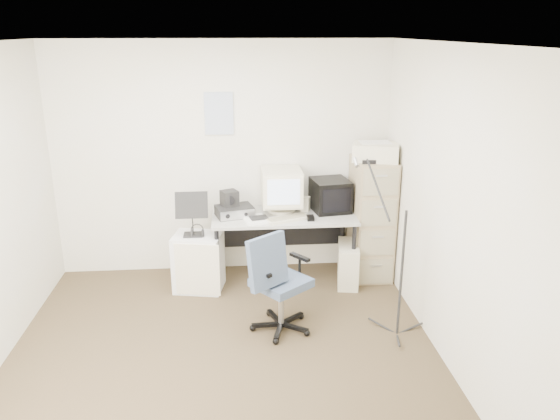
{
  "coord_description": "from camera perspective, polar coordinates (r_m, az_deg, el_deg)",
  "views": [
    {
      "loc": [
        0.14,
        -3.96,
        2.6
      ],
      "look_at": [
        0.55,
        0.95,
        0.95
      ],
      "focal_mm": 35.0,
      "sensor_mm": 36.0,
      "label": 1
    }
  ],
  "objects": [
    {
      "name": "keyboard",
      "position": [
        5.59,
        0.83,
        -0.91
      ],
      "size": [
        0.49,
        0.32,
        0.03
      ],
      "primitive_type": "cube",
      "rotation": [
        0.0,
        0.0,
        0.39
      ],
      "color": "silver",
      "rests_on": "desk"
    },
    {
      "name": "mouse",
      "position": [
        5.6,
        3.19,
        -0.84
      ],
      "size": [
        0.07,
        0.12,
        0.04
      ],
      "primitive_type": "cube",
      "rotation": [
        0.0,
        0.0,
        -0.02
      ],
      "color": "black",
      "rests_on": "desk"
    },
    {
      "name": "printer",
      "position": [
        5.71,
        9.99,
        5.99
      ],
      "size": [
        0.54,
        0.44,
        0.18
      ],
      "primitive_type": "cube",
      "rotation": [
        0.0,
        0.0,
        -0.3
      ],
      "color": "silver",
      "rests_on": "filing_cabinet"
    },
    {
      "name": "papers",
      "position": [
        5.58,
        -2.63,
        -0.97
      ],
      "size": [
        0.28,
        0.34,
        0.02
      ],
      "primitive_type": "cube",
      "rotation": [
        0.0,
        0.0,
        0.22
      ],
      "color": "white",
      "rests_on": "desk"
    },
    {
      "name": "wall_calendar",
      "position": [
        5.81,
        -6.4,
        9.99
      ],
      "size": [
        0.3,
        0.02,
        0.44
      ],
      "primitive_type": "cube",
      "color": "white",
      "rests_on": "wall_back"
    },
    {
      "name": "music_stand",
      "position": [
        5.54,
        -9.17,
        -0.35
      ],
      "size": [
        0.36,
        0.28,
        0.47
      ],
      "primitive_type": "cube",
      "rotation": [
        0.0,
        0.0,
        -0.38
      ],
      "color": "black",
      "rests_on": "side_cart"
    },
    {
      "name": "filing_cabinet",
      "position": [
        5.96,
        9.49,
        -0.86
      ],
      "size": [
        0.4,
        0.6,
        1.3
      ],
      "primitive_type": "cube",
      "color": "gray",
      "rests_on": "floor"
    },
    {
      "name": "crt_monitor",
      "position": [
        5.78,
        0.16,
        2.02
      ],
      "size": [
        0.42,
        0.44,
        0.46
      ],
      "primitive_type": "cube",
      "rotation": [
        0.0,
        0.0,
        0.01
      ],
      "color": "silver",
      "rests_on": "desk"
    },
    {
      "name": "headphones",
      "position": [
        5.56,
        -8.63,
        -2.33
      ],
      "size": [
        0.19,
        0.19,
        0.03
      ],
      "primitive_type": "torus",
      "rotation": [
        0.0,
        0.0,
        0.43
      ],
      "color": "black",
      "rests_on": "side_cart"
    },
    {
      "name": "office_chair",
      "position": [
        4.85,
        0.12,
        -7.4
      ],
      "size": [
        0.78,
        0.78,
        0.96
      ],
      "primitive_type": "cube",
      "rotation": [
        0.0,
        0.0,
        0.68
      ],
      "color": "#36415B",
      "rests_on": "floor"
    },
    {
      "name": "side_cart",
      "position": [
        5.73,
        -8.51,
        -5.39
      ],
      "size": [
        0.54,
        0.47,
        0.6
      ],
      "primitive_type": "cube",
      "rotation": [
        0.0,
        0.0,
        -0.19
      ],
      "color": "white",
      "rests_on": "floor"
    },
    {
      "name": "ceiling",
      "position": [
        3.97,
        -7.09,
        16.94
      ],
      "size": [
        3.6,
        3.6,
        0.01
      ],
      "primitive_type": "cube",
      "color": "white",
      "rests_on": "ground"
    },
    {
      "name": "wall_right",
      "position": [
        4.5,
        17.12,
        0.23
      ],
      "size": [
        0.02,
        3.6,
        2.5
      ],
      "primitive_type": "cube",
      "color": "beige",
      "rests_on": "ground"
    },
    {
      "name": "wall_back",
      "position": [
        5.92,
        -6.03,
        5.22
      ],
      "size": [
        3.6,
        0.02,
        2.5
      ],
      "primitive_type": "cube",
      "color": "beige",
      "rests_on": "ground"
    },
    {
      "name": "wall_front",
      "position": [
        2.55,
        -7.34,
        -13.57
      ],
      "size": [
        3.6,
        0.02,
        2.5
      ],
      "primitive_type": "cube",
      "color": "beige",
      "rests_on": "ground"
    },
    {
      "name": "pc_tower",
      "position": [
        5.86,
        7.12,
        -5.6
      ],
      "size": [
        0.29,
        0.5,
        0.44
      ],
      "primitive_type": "cube",
      "rotation": [
        0.0,
        0.0,
        -0.17
      ],
      "color": "silver",
      "rests_on": "floor"
    },
    {
      "name": "floor",
      "position": [
        4.74,
        -5.86,
        -14.91
      ],
      "size": [
        3.6,
        3.6,
        0.01
      ],
      "primitive_type": "cube",
      "color": "#423721",
      "rests_on": "ground"
    },
    {
      "name": "mic_stand",
      "position": [
        4.78,
        12.73,
        -4.62
      ],
      "size": [
        0.03,
        0.03,
        1.52
      ],
      "primitive_type": "cylinder",
      "rotation": [
        0.0,
        0.0,
        1.65
      ],
      "color": "black",
      "rests_on": "floor"
    },
    {
      "name": "crt_tv",
      "position": [
        5.86,
        5.28,
        1.56
      ],
      "size": [
        0.43,
        0.45,
        0.34
      ],
      "primitive_type": "cube",
      "rotation": [
        0.0,
        0.0,
        0.16
      ],
      "color": "black",
      "rests_on": "desk"
    },
    {
      "name": "desk_speaker",
      "position": [
        5.84,
        2.68,
        0.63
      ],
      "size": [
        0.11,
        0.11,
        0.16
      ],
      "primitive_type": "cube",
      "rotation": [
        0.0,
        0.0,
        -0.37
      ],
      "color": "beige",
      "rests_on": "desk"
    },
    {
      "name": "desk",
      "position": [
        5.88,
        0.37,
        -3.85
      ],
      "size": [
        1.5,
        0.7,
        0.73
      ],
      "primitive_type": "cube",
      "color": "silver",
      "rests_on": "floor"
    },
    {
      "name": "radio_receiver",
      "position": [
        5.71,
        -4.79,
        -0.12
      ],
      "size": [
        0.43,
        0.35,
        0.11
      ],
      "primitive_type": "cube",
      "rotation": [
        0.0,
        0.0,
        0.26
      ],
      "color": "black",
      "rests_on": "desk"
    },
    {
      "name": "radio_speaker",
      "position": [
        5.7,
        -5.3,
        1.24
      ],
      "size": [
        0.21,
        0.2,
        0.16
      ],
      "primitive_type": "cube",
      "rotation": [
        0.0,
        0.0,
        0.43
      ],
      "color": "black",
      "rests_on": "radio_receiver"
    }
  ]
}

